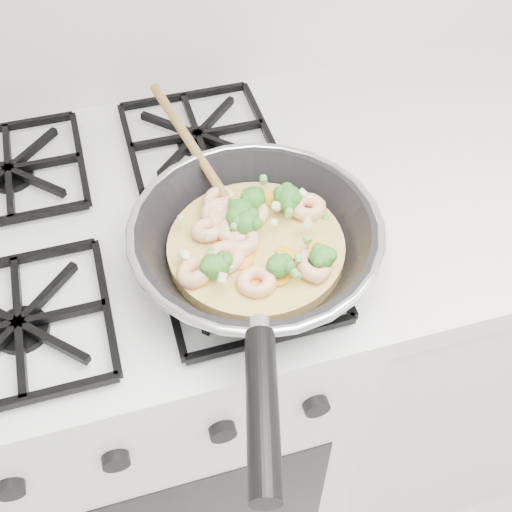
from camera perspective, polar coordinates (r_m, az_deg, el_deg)
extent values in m
cube|color=white|center=(1.33, -8.66, -10.74)|extent=(0.60, 0.60, 0.90)
cube|color=black|center=(0.96, -11.81, 3.08)|extent=(0.56, 0.56, 0.02)
cube|color=silver|center=(1.57, 21.42, -3.31)|extent=(1.00, 0.58, 0.86)
torus|color=silver|center=(0.83, 0.00, 2.43)|extent=(0.34, 0.34, 0.01)
cylinder|color=black|center=(0.69, 0.58, -13.47)|extent=(0.08, 0.19, 0.03)
cylinder|color=tan|center=(0.86, 0.00, 0.71)|extent=(0.24, 0.24, 0.02)
ellipsoid|color=olive|center=(0.88, -1.65, 3.67)|extent=(0.05, 0.06, 0.02)
cylinder|color=olive|center=(0.95, -5.68, 9.70)|extent=(0.07, 0.24, 0.06)
torus|color=#EFBC8D|center=(0.88, -2.68, 4.04)|extent=(0.07, 0.06, 0.03)
torus|color=#EFBC8D|center=(0.86, -4.23, 2.30)|extent=(0.05, 0.06, 0.02)
torus|color=#EFBC8D|center=(0.86, -1.80, 2.24)|extent=(0.06, 0.06, 0.03)
torus|color=#EFBC8D|center=(0.88, -3.24, 3.79)|extent=(0.06, 0.07, 0.03)
torus|color=#EFBC8D|center=(0.84, -1.23, 1.25)|extent=(0.08, 0.08, 0.03)
torus|color=#EFBC8D|center=(0.80, 0.01, -2.29)|extent=(0.07, 0.07, 0.03)
torus|color=#EFBC8D|center=(0.88, -0.33, 3.63)|extent=(0.06, 0.06, 0.02)
torus|color=#EFBC8D|center=(0.89, 4.55, 4.29)|extent=(0.05, 0.06, 0.03)
torus|color=#EFBC8D|center=(0.88, -1.37, 3.83)|extent=(0.07, 0.07, 0.02)
torus|color=#EFBC8D|center=(0.82, 5.04, -0.87)|extent=(0.06, 0.06, 0.03)
torus|color=#EFBC8D|center=(0.83, -2.69, -0.10)|extent=(0.06, 0.06, 0.03)
torus|color=#EFBC8D|center=(0.88, -3.11, 3.53)|extent=(0.07, 0.06, 0.03)
torus|color=#EFBC8D|center=(0.81, -5.37, -1.35)|extent=(0.08, 0.08, 0.03)
torus|color=#EFBC8D|center=(0.89, -3.15, 4.74)|extent=(0.08, 0.08, 0.03)
ellipsoid|color=#3A7E29|center=(0.88, 2.91, 4.86)|extent=(0.04, 0.04, 0.03)
ellipsoid|color=#3A7E29|center=(0.85, -0.87, 2.91)|extent=(0.04, 0.04, 0.03)
ellipsoid|color=#3A7E29|center=(0.88, -0.27, 5.03)|extent=(0.04, 0.04, 0.03)
ellipsoid|color=#3A7E29|center=(0.82, 5.82, -0.10)|extent=(0.04, 0.04, 0.03)
ellipsoid|color=#3A7E29|center=(0.86, -1.34, 3.87)|extent=(0.05, 0.05, 0.04)
ellipsoid|color=#3A7E29|center=(0.88, 2.88, 5.10)|extent=(0.05, 0.05, 0.04)
ellipsoid|color=#3A7E29|center=(0.80, -3.84, -0.88)|extent=(0.04, 0.04, 0.03)
ellipsoid|color=#3A7E29|center=(0.80, 1.97, -0.86)|extent=(0.04, 0.04, 0.03)
ellipsoid|color=#3A7E29|center=(0.81, -3.25, -0.82)|extent=(0.04, 0.04, 0.03)
cylinder|color=#FFAD20|center=(0.90, -1.31, 4.60)|extent=(0.04, 0.04, 0.00)
cylinder|color=#FFAD20|center=(0.85, -0.77, 0.65)|extent=(0.04, 0.04, 0.01)
cylinder|color=#FFAD20|center=(0.91, 2.40, 4.92)|extent=(0.04, 0.04, 0.01)
cylinder|color=#FFAD20|center=(0.87, -3.29, 2.62)|extent=(0.03, 0.03, 0.00)
cylinder|color=#FFAD20|center=(0.82, 3.33, -1.21)|extent=(0.03, 0.03, 0.01)
cylinder|color=#FFAD20|center=(0.83, -1.32, -0.43)|extent=(0.03, 0.03, 0.01)
cylinder|color=#FFAD20|center=(0.81, -0.57, -2.31)|extent=(0.05, 0.05, 0.01)
cylinder|color=#FFAD20|center=(0.86, -3.99, 1.84)|extent=(0.04, 0.04, 0.01)
cylinder|color=#FFAD20|center=(0.84, 2.82, 0.31)|extent=(0.04, 0.04, 0.01)
cylinder|color=#FFAD20|center=(0.82, -4.94, -1.74)|extent=(0.04, 0.04, 0.01)
cylinder|color=#FFAD20|center=(0.85, 5.54, 0.61)|extent=(0.04, 0.04, 0.01)
cylinder|color=#FFAD20|center=(0.82, 1.92, -1.92)|extent=(0.04, 0.04, 0.01)
cylinder|color=#FFAD20|center=(0.91, 1.49, 5.01)|extent=(0.04, 0.04, 0.01)
cylinder|color=#FFAD20|center=(0.87, -3.01, 2.27)|extent=(0.04, 0.04, 0.01)
cylinder|color=#FFAD20|center=(0.86, -3.92, 1.87)|extent=(0.04, 0.04, 0.01)
cylinder|color=#59AD45|center=(0.91, 0.66, 6.72)|extent=(0.01, 0.01, 0.01)
cylinder|color=#59AD45|center=(0.85, 6.16, 3.43)|extent=(0.01, 0.01, 0.01)
cylinder|color=beige|center=(0.78, -2.98, -1.89)|extent=(0.01, 0.01, 0.01)
cylinder|color=#59AD45|center=(0.87, -2.05, 4.92)|extent=(0.01, 0.01, 0.01)
cylinder|color=#59AD45|center=(0.82, -3.86, 0.48)|extent=(0.01, 0.01, 0.01)
cylinder|color=beige|center=(0.82, -6.22, 0.04)|extent=(0.01, 0.01, 0.01)
cylinder|color=beige|center=(0.86, -6.60, 3.23)|extent=(0.01, 0.01, 0.01)
cylinder|color=beige|center=(0.84, -4.17, 1.82)|extent=(0.01, 0.01, 0.01)
cylinder|color=beige|center=(0.82, -6.61, 0.26)|extent=(0.01, 0.01, 0.01)
cylinder|color=#59AD45|center=(0.80, 3.73, -0.22)|extent=(0.01, 0.01, 0.01)
cylinder|color=beige|center=(0.81, -2.26, -0.95)|extent=(0.01, 0.01, 0.01)
cylinder|color=beige|center=(0.88, 4.11, 5.55)|extent=(0.01, 0.01, 0.01)
cylinder|color=#59AD45|center=(0.83, 4.54, 1.40)|extent=(0.01, 0.01, 0.01)
cylinder|color=#59AD45|center=(0.84, -1.91, 2.71)|extent=(0.01, 0.01, 0.01)
cylinder|color=#59AD45|center=(0.79, 3.51, -1.62)|extent=(0.01, 0.01, 0.01)
cylinder|color=#59AD45|center=(0.80, -3.54, -0.64)|extent=(0.01, 0.01, 0.01)
cylinder|color=beige|center=(0.85, 4.53, 2.99)|extent=(0.01, 0.01, 0.01)
cylinder|color=#59AD45|center=(0.88, -0.93, 5.43)|extent=(0.01, 0.01, 0.01)
cylinder|color=beige|center=(0.87, 1.81, 4.38)|extent=(0.01, 0.01, 0.01)
cylinder|color=beige|center=(0.85, -2.62, 2.36)|extent=(0.01, 0.01, 0.01)
cylinder|color=#59AD45|center=(0.86, 2.89, 3.81)|extent=(0.01, 0.01, 0.01)
cylinder|color=beige|center=(0.85, 1.59, 2.97)|extent=(0.01, 0.01, 0.01)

